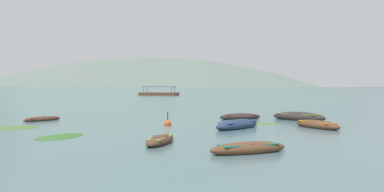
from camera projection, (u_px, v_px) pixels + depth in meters
name	position (u px, v px, depth m)	size (l,w,h in m)	color
ground_plane	(198.00, 86.00, 1506.80)	(6000.00, 6000.00, 0.00)	slate
mountain_2	(166.00, 21.00, 1750.37)	(1738.52, 1738.52, 551.13)	slate
mountain_3	(260.00, 49.00, 1841.78)	(1410.23, 1410.23, 330.64)	#4C5B56
rowboat_0	(317.00, 125.00, 25.12)	(2.51, 3.84, 0.59)	brown
rowboat_1	(240.00, 117.00, 31.71)	(3.45, 1.95, 0.57)	#2D2826
rowboat_2	(42.00, 119.00, 30.34)	(2.43, 2.90, 0.39)	#4C3323
rowboat_4	(238.00, 125.00, 24.88)	(3.46, 3.99, 0.67)	navy
rowboat_5	(160.00, 140.00, 18.32)	(1.46, 3.16, 0.46)	#4C3323
rowboat_6	(298.00, 117.00, 30.84)	(3.99, 4.02, 0.77)	#2D2826
rowboat_7	(249.00, 148.00, 15.79)	(3.32, 2.17, 0.53)	brown
ferry_0	(159.00, 94.00, 110.60)	(10.71, 6.19, 2.54)	brown
mooring_buoy	(168.00, 124.00, 26.77)	(0.47, 0.47, 1.01)	#DB4C1E
weed_patch_0	(16.00, 128.00, 25.12)	(2.55, 2.53, 0.14)	#477033
weed_patch_1	(60.00, 137.00, 20.71)	(3.29, 1.83, 0.14)	#38662D
weed_patch_2	(262.00, 124.00, 27.91)	(2.47, 1.44, 0.14)	#477033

